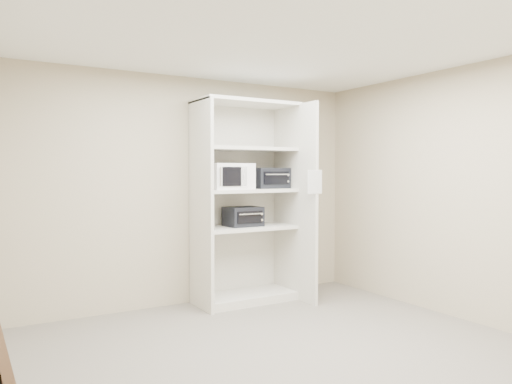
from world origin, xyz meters
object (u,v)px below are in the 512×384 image
microwave (229,176)px  toaster_oven_lower (243,217)px  shelving_unit (249,208)px  toaster_oven_upper (269,178)px

microwave → toaster_oven_lower: (0.21, 0.03, -0.49)m
shelving_unit → microwave: bearing=-174.4°
toaster_oven_upper → toaster_oven_lower: (-0.39, -0.03, -0.46)m
microwave → toaster_oven_lower: 0.53m
shelving_unit → microwave: (-0.29, -0.03, 0.39)m
microwave → toaster_oven_upper: size_ratio=1.15×
shelving_unit → toaster_oven_upper: shelving_unit is taller
microwave → toaster_oven_lower: size_ratio=1.21×
shelving_unit → toaster_oven_lower: size_ratio=5.77×
toaster_oven_lower → microwave: bearing=-175.1°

